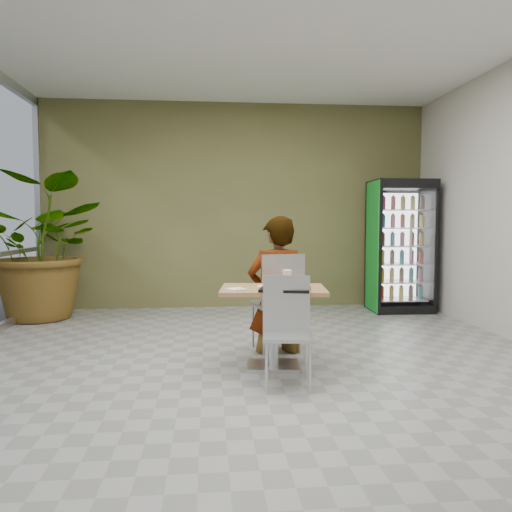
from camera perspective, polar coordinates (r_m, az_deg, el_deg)
The scene contains 12 objects.
ground at distance 4.59m, azimuth 0.24°, elevation -13.21°, with size 7.00×7.00×0.00m, color gray.
room_envelope at distance 4.39m, azimuth 0.25°, elevation 7.15°, with size 6.00×7.00×3.20m, color beige, non-canonical shape.
dining_table at distance 4.62m, azimuth 1.96°, elevation -6.27°, with size 1.02×0.77×0.75m.
chair_far at distance 5.13m, azimuth 2.71°, elevation -4.47°, with size 0.54×0.54×1.03m.
chair_near at distance 4.19m, azimuth 3.54°, elevation -7.46°, with size 0.44×0.44×0.90m.
seated_woman at distance 5.19m, azimuth 2.38°, elevation -4.90°, with size 0.63×0.41×1.71m, color black.
pizza_plate at distance 4.60m, azimuth 1.41°, elevation -3.40°, with size 0.26×0.21×0.03m.
soda_cup at distance 4.66m, azimuth 3.56°, elevation -2.58°, with size 0.09×0.09×0.15m.
napkin_stack at distance 4.40m, azimuth -2.31°, elevation -3.84°, with size 0.14×0.14×0.02m, color white.
cafeteria_tray at distance 4.38m, azimuth 3.36°, elevation -3.82°, with size 0.43×0.32×0.02m, color black.
beverage_fridge at distance 7.83m, azimuth 16.20°, elevation 1.11°, with size 0.93×0.73×1.97m.
potted_plant at distance 7.48m, azimuth -22.96°, elevation 0.92°, with size 1.80×1.55×1.99m, color #255E29.
Camera 1 is at (-0.44, -4.36, 1.36)m, focal length 35.00 mm.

